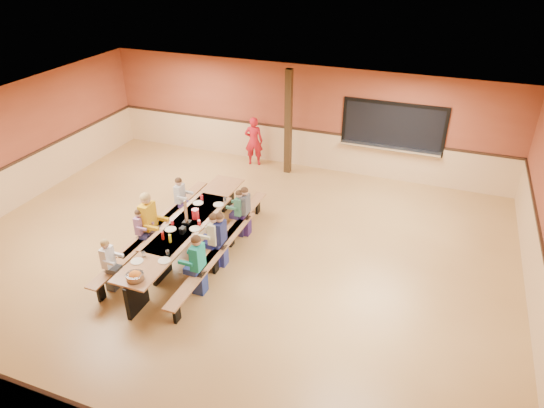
% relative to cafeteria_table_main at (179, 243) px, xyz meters
% --- Properties ---
extents(ground, '(12.00, 12.00, 0.00)m').
position_rel_cafeteria_table_main_xyz_m(ground, '(0.83, 0.68, -0.53)').
color(ground, olive).
rests_on(ground, ground).
extents(room_envelope, '(12.04, 10.04, 3.02)m').
position_rel_cafeteria_table_main_xyz_m(room_envelope, '(0.83, 0.68, 0.16)').
color(room_envelope, brown).
rests_on(room_envelope, ground).
extents(kitchen_pass_through, '(2.78, 0.28, 1.38)m').
position_rel_cafeteria_table_main_xyz_m(kitchen_pass_through, '(3.43, 5.64, 0.96)').
color(kitchen_pass_through, black).
rests_on(kitchen_pass_through, ground).
extents(structural_post, '(0.18, 0.18, 3.00)m').
position_rel_cafeteria_table_main_xyz_m(structural_post, '(0.63, 5.08, 0.97)').
color(structural_post, black).
rests_on(structural_post, ground).
extents(cafeteria_table_main, '(1.91, 3.70, 0.74)m').
position_rel_cafeteria_table_main_xyz_m(cafeteria_table_main, '(0.00, 0.00, 0.00)').
color(cafeteria_table_main, '#9A653D').
rests_on(cafeteria_table_main, ground).
extents(cafeteria_table_second, '(1.91, 3.70, 0.74)m').
position_rel_cafeteria_table_main_xyz_m(cafeteria_table_second, '(-0.10, 1.00, 0.00)').
color(cafeteria_table_second, '#9A653D').
rests_on(cafeteria_table_second, ground).
extents(seated_child_white_left, '(0.34, 0.27, 1.14)m').
position_rel_cafeteria_table_main_xyz_m(seated_child_white_left, '(-0.83, -1.20, 0.04)').
color(seated_child_white_left, white).
rests_on(seated_child_white_left, ground).
extents(seated_adult_yellow, '(0.47, 0.39, 1.42)m').
position_rel_cafeteria_table_main_xyz_m(seated_adult_yellow, '(-0.83, 0.19, 0.18)').
color(seated_adult_yellow, gold).
rests_on(seated_adult_yellow, ground).
extents(seated_child_grey_left, '(0.35, 0.29, 1.17)m').
position_rel_cafeteria_table_main_xyz_m(seated_child_grey_left, '(-0.83, 1.50, 0.06)').
color(seated_child_grey_left, '#B3B3B3').
rests_on(seated_child_grey_left, ground).
extents(seated_child_teal_right, '(0.41, 0.33, 1.29)m').
position_rel_cafeteria_table_main_xyz_m(seated_child_teal_right, '(0.83, -0.67, 0.12)').
color(seated_child_teal_right, '#178E7F').
rests_on(seated_child_teal_right, ground).
extents(seated_child_navy_right, '(0.38, 0.31, 1.23)m').
position_rel_cafeteria_table_main_xyz_m(seated_child_navy_right, '(0.83, 0.29, 0.09)').
color(seated_child_navy_right, navy).
rests_on(seated_child_navy_right, ground).
extents(seated_child_char_right, '(0.37, 0.30, 1.20)m').
position_rel_cafeteria_table_main_xyz_m(seated_child_char_right, '(0.83, 1.55, 0.08)').
color(seated_child_char_right, '#45484E').
rests_on(seated_child_char_right, ground).
extents(seated_child_purple_sec, '(0.32, 0.26, 1.11)m').
position_rel_cafeteria_table_main_xyz_m(seated_child_purple_sec, '(-0.93, 0.02, 0.03)').
color(seated_child_purple_sec, '#996494').
rests_on(seated_child_purple_sec, ground).
extents(seated_child_green_sec, '(0.34, 0.28, 1.15)m').
position_rel_cafeteria_table_main_xyz_m(seated_child_green_sec, '(0.72, 1.48, 0.05)').
color(seated_child_green_sec, '#367254').
rests_on(seated_child_green_sec, ground).
extents(seated_child_tan_sec, '(0.38, 0.31, 1.23)m').
position_rel_cafeteria_table_main_xyz_m(seated_child_tan_sec, '(0.72, 0.23, 0.09)').
color(seated_child_tan_sec, beige).
rests_on(seated_child_tan_sec, ground).
extents(standing_woman, '(0.61, 0.48, 1.48)m').
position_rel_cafeteria_table_main_xyz_m(standing_woman, '(-0.50, 5.23, 0.21)').
color(standing_woman, '#AF141E').
rests_on(standing_woman, ground).
extents(punch_pitcher, '(0.16, 0.16, 0.22)m').
position_rel_cafeteria_table_main_xyz_m(punch_pitcher, '(0.04, 0.69, 0.32)').
color(punch_pitcher, red).
rests_on(punch_pitcher, cafeteria_table_main).
extents(chip_bowl, '(0.32, 0.32, 0.15)m').
position_rel_cafeteria_table_main_xyz_m(chip_bowl, '(0.05, -1.57, 0.29)').
color(chip_bowl, orange).
rests_on(chip_bowl, cafeteria_table_main).
extents(napkin_dispenser, '(0.10, 0.14, 0.13)m').
position_rel_cafeteria_table_main_xyz_m(napkin_dispenser, '(0.07, 0.07, 0.28)').
color(napkin_dispenser, black).
rests_on(napkin_dispenser, cafeteria_table_main).
extents(condiment_mustard, '(0.06, 0.06, 0.17)m').
position_rel_cafeteria_table_main_xyz_m(condiment_mustard, '(0.01, -0.31, 0.30)').
color(condiment_mustard, yellow).
rests_on(condiment_mustard, cafeteria_table_main).
extents(condiment_ketchup, '(0.06, 0.06, 0.17)m').
position_rel_cafeteria_table_main_xyz_m(condiment_ketchup, '(-0.19, -0.27, 0.30)').
color(condiment_ketchup, '#B2140F').
rests_on(condiment_ketchup, cafeteria_table_main).
extents(table_paddle, '(0.16, 0.16, 0.56)m').
position_rel_cafeteria_table_main_xyz_m(table_paddle, '(-0.03, 0.43, 0.35)').
color(table_paddle, black).
rests_on(table_paddle, cafeteria_table_main).
extents(place_settings, '(0.65, 3.30, 0.11)m').
position_rel_cafeteria_table_main_xyz_m(place_settings, '(0.00, 0.00, 0.27)').
color(place_settings, beige).
rests_on(place_settings, cafeteria_table_main).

